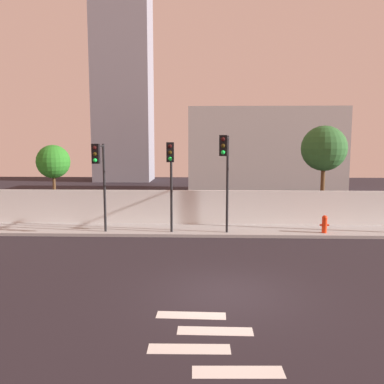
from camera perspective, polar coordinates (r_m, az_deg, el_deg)
ground_plane at (r=12.30m, az=5.02°, el=-14.21°), size 80.00×80.00×0.00m
sidewalk at (r=20.14m, az=3.78°, el=-5.52°), size 36.00×2.40×0.15m
perimeter_wall at (r=21.22m, az=3.69°, el=-2.19°), size 36.00×0.18×1.80m
crosswalk_marking at (r=8.96m, az=2.15°, el=-22.76°), size 2.93×4.73×0.01m
traffic_light_left at (r=19.12m, az=-13.03°, el=3.30°), size 0.36×1.25×4.25m
traffic_light_center at (r=18.63m, az=-3.05°, el=3.50°), size 0.35×1.09×4.32m
traffic_light_right at (r=18.19m, az=4.76°, el=4.18°), size 0.52×1.82×4.63m
fire_hydrant at (r=20.24m, az=18.35°, el=-4.27°), size 0.44×0.26×0.85m
roadside_tree_leftmost at (r=23.71m, az=-19.16°, el=4.06°), size 1.86×1.86×4.33m
roadside_tree_midleft at (r=23.02m, az=18.29°, el=5.85°), size 2.46×2.46×5.37m
low_building_distant at (r=35.30m, az=10.13°, el=5.64°), size 12.76×6.00×7.30m
tower_on_skyline at (r=48.64m, az=-9.84°, el=17.00°), size 6.44×5.00×25.87m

